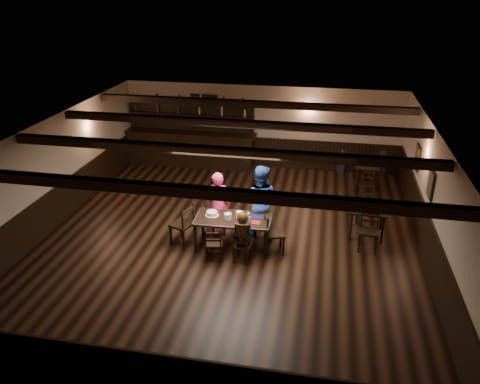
% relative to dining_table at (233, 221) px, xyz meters
% --- Properties ---
extents(ground, '(10.00, 10.00, 0.00)m').
position_rel_dining_table_xyz_m(ground, '(-0.15, 0.34, -0.68)').
color(ground, black).
rests_on(ground, ground).
extents(room_shell, '(9.02, 10.02, 2.71)m').
position_rel_dining_table_xyz_m(room_shell, '(-0.14, 0.38, 1.06)').
color(room_shell, beige).
rests_on(room_shell, ground).
extents(dining_table, '(1.77, 0.92, 0.75)m').
position_rel_dining_table_xyz_m(dining_table, '(0.00, 0.00, 0.00)').
color(dining_table, black).
rests_on(dining_table, ground).
extents(chair_near_left, '(0.44, 0.42, 0.82)m').
position_rel_dining_table_xyz_m(chair_near_left, '(-0.30, -0.67, -0.21)').
color(chair_near_left, black).
rests_on(chair_near_left, ground).
extents(chair_near_right, '(0.42, 0.40, 0.78)m').
position_rel_dining_table_xyz_m(chair_near_right, '(0.32, -0.62, -0.23)').
color(chair_near_right, black).
rests_on(chair_near_right, ground).
extents(chair_end_left, '(0.60, 0.62, 1.03)m').
position_rel_dining_table_xyz_m(chair_end_left, '(-1.12, -0.11, -0.08)').
color(chair_end_left, black).
rests_on(chair_end_left, ground).
extents(chair_end_right, '(0.55, 0.56, 0.99)m').
position_rel_dining_table_xyz_m(chair_end_right, '(0.88, -0.08, -0.11)').
color(chair_end_right, black).
rests_on(chair_end_right, ground).
extents(chair_far_pushed, '(0.54, 0.53, 0.86)m').
position_rel_dining_table_xyz_m(chair_far_pushed, '(-0.80, 1.27, -0.18)').
color(chair_far_pushed, black).
rests_on(chair_far_pushed, ground).
extents(woman_pink, '(0.63, 0.44, 1.63)m').
position_rel_dining_table_xyz_m(woman_pink, '(-0.48, 0.54, 0.13)').
color(woman_pink, '#E63381').
rests_on(woman_pink, ground).
extents(man_blue, '(0.95, 0.77, 1.82)m').
position_rel_dining_table_xyz_m(man_blue, '(0.52, 0.68, 0.23)').
color(man_blue, navy).
rests_on(man_blue, ground).
extents(seated_person, '(0.32, 0.48, 0.79)m').
position_rel_dining_table_xyz_m(seated_person, '(0.33, -0.58, 0.13)').
color(seated_person, black).
rests_on(seated_person, ground).
extents(cake, '(0.32, 0.32, 0.10)m').
position_rel_dining_table_xyz_m(cake, '(-0.51, 0.05, 0.11)').
color(cake, white).
rests_on(cake, dining_table).
extents(plate_stack_a, '(0.16, 0.16, 0.15)m').
position_rel_dining_table_xyz_m(plate_stack_a, '(-0.10, -0.08, 0.15)').
color(plate_stack_a, white).
rests_on(plate_stack_a, dining_table).
extents(plate_stack_b, '(0.15, 0.15, 0.17)m').
position_rel_dining_table_xyz_m(plate_stack_b, '(0.14, 0.02, 0.16)').
color(plate_stack_b, white).
rests_on(plate_stack_b, dining_table).
extents(tea_light, '(0.06, 0.06, 0.06)m').
position_rel_dining_table_xyz_m(tea_light, '(0.10, 0.14, 0.09)').
color(tea_light, '#A5A8AD').
rests_on(tea_light, dining_table).
extents(salt_shaker, '(0.04, 0.04, 0.10)m').
position_rel_dining_table_xyz_m(salt_shaker, '(0.40, -0.05, 0.12)').
color(salt_shaker, silver).
rests_on(salt_shaker, dining_table).
extents(pepper_shaker, '(0.03, 0.03, 0.09)m').
position_rel_dining_table_xyz_m(pepper_shaker, '(0.43, -0.09, 0.11)').
color(pepper_shaker, '#A5A8AD').
rests_on(pepper_shaker, dining_table).
extents(drink_glass, '(0.07, 0.07, 0.10)m').
position_rel_dining_table_xyz_m(drink_glass, '(0.34, 0.14, 0.12)').
color(drink_glass, silver).
rests_on(drink_glass, dining_table).
extents(menu_red, '(0.28, 0.21, 0.00)m').
position_rel_dining_table_xyz_m(menu_red, '(0.51, -0.10, 0.07)').
color(menu_red, '#9D1411').
rests_on(menu_red, dining_table).
extents(menu_blue, '(0.31, 0.22, 0.00)m').
position_rel_dining_table_xyz_m(menu_blue, '(0.53, 0.18, 0.07)').
color(menu_blue, '#0E1147').
rests_on(menu_blue, dining_table).
extents(bar_counter, '(4.44, 0.70, 2.20)m').
position_rel_dining_table_xyz_m(bar_counter, '(-2.50, 5.06, 0.04)').
color(bar_counter, black).
rests_on(bar_counter, ground).
extents(back_table_a, '(0.93, 0.93, 0.75)m').
position_rel_dining_table_xyz_m(back_table_a, '(3.08, 1.17, -0.03)').
color(back_table_a, black).
rests_on(back_table_a, ground).
extents(back_table_b, '(0.77, 0.77, 0.75)m').
position_rel_dining_table_xyz_m(back_table_b, '(3.24, 4.05, -0.04)').
color(back_table_b, black).
rests_on(back_table_b, ground).
extents(bg_patron_left, '(0.30, 0.38, 0.69)m').
position_rel_dining_table_xyz_m(bg_patron_left, '(2.51, 4.05, 0.13)').
color(bg_patron_left, black).
rests_on(bg_patron_left, ground).
extents(bg_patron_right, '(0.28, 0.38, 0.72)m').
position_rel_dining_table_xyz_m(bg_patron_right, '(3.65, 4.17, 0.14)').
color(bg_patron_right, black).
rests_on(bg_patron_right, ground).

